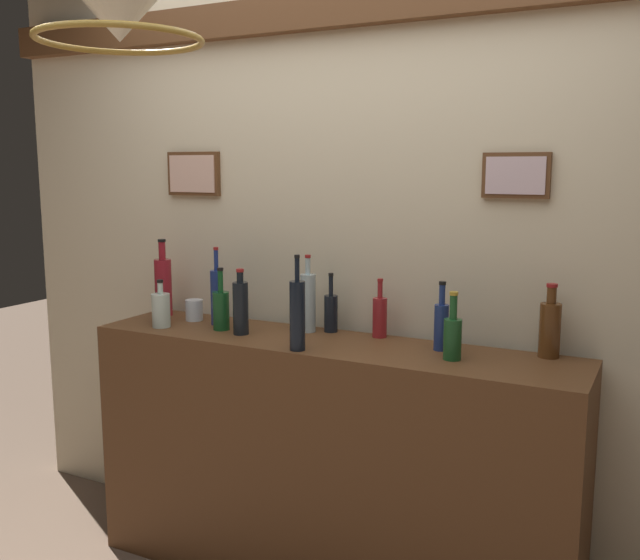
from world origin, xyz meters
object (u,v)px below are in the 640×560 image
at_px(liquor_bottle_tequila, 163,285).
at_px(liquor_bottle_whiskey, 331,312).
at_px(liquor_bottle_vodka, 550,328).
at_px(liquor_bottle_rye, 221,309).
at_px(liquor_bottle_amaro, 380,316).
at_px(liquor_bottle_mezcal, 308,302).
at_px(liquor_bottle_scotch, 453,336).
at_px(glass_tumbler_highball, 194,310).
at_px(liquor_bottle_brandy, 161,310).
at_px(liquor_bottle_sherry, 441,324).
at_px(liquor_bottle_rum, 217,296).
at_px(liquor_bottle_bourbon, 297,314).
at_px(liquor_bottle_vermouth, 241,307).
at_px(glass_tumbler_rocks, 162,310).

distance_m(liquor_bottle_tequila, liquor_bottle_whiskey, 0.83).
bearing_deg(liquor_bottle_vodka, liquor_bottle_rye, -172.01).
distance_m(liquor_bottle_amaro, liquor_bottle_mezcal, 0.30).
height_order(liquor_bottle_scotch, glass_tumbler_highball, liquor_bottle_scotch).
bearing_deg(liquor_bottle_brandy, liquor_bottle_sherry, 8.44).
bearing_deg(liquor_bottle_rum, liquor_bottle_bourbon, -22.96).
bearing_deg(liquor_bottle_vermouth, liquor_bottle_whiskey, 33.98).
bearing_deg(liquor_bottle_rye, liquor_bottle_sherry, 6.25).
distance_m(liquor_bottle_brandy, liquor_bottle_whiskey, 0.72).
relative_size(liquor_bottle_whiskey, glass_tumbler_highball, 2.66).
xyz_separation_m(liquor_bottle_vermouth, liquor_bottle_amaro, (0.52, 0.21, -0.03)).
bearing_deg(liquor_bottle_scotch, liquor_bottle_rum, 175.55).
distance_m(liquor_bottle_mezcal, liquor_bottle_whiskey, 0.10).
distance_m(liquor_bottle_rum, liquor_bottle_whiskey, 0.51).
xyz_separation_m(liquor_bottle_vermouth, liquor_bottle_bourbon, (0.32, -0.11, 0.02)).
height_order(liquor_bottle_brandy, glass_tumbler_highball, liquor_bottle_brandy).
xyz_separation_m(liquor_bottle_tequila, liquor_bottle_mezcal, (0.74, 0.01, -0.01)).
xyz_separation_m(liquor_bottle_vodka, liquor_bottle_rye, (-1.29, -0.18, -0.02)).
bearing_deg(liquor_bottle_rye, glass_tumbler_rocks, -179.72).
height_order(liquor_bottle_scotch, glass_tumbler_rocks, liquor_bottle_scotch).
bearing_deg(liquor_bottle_rye, liquor_bottle_bourbon, -17.93).
distance_m(liquor_bottle_vermouth, liquor_bottle_scotch, 0.87).
distance_m(liquor_bottle_tequila, glass_tumbler_rocks, 0.17).
bearing_deg(liquor_bottle_mezcal, glass_tumbler_highball, -175.85).
bearing_deg(liquor_bottle_vodka, liquor_bottle_whiskey, -179.73).
bearing_deg(glass_tumbler_rocks, liquor_bottle_rye, 0.28).
distance_m(liquor_bottle_rye, glass_tumbler_rocks, 0.32).
distance_m(liquor_bottle_sherry, glass_tumbler_rocks, 1.23).
xyz_separation_m(liquor_bottle_amaro, liquor_bottle_sherry, (0.28, -0.08, 0.01)).
xyz_separation_m(liquor_bottle_mezcal, liquor_bottle_rye, (-0.34, -0.14, -0.04)).
relative_size(liquor_bottle_vermouth, liquor_bottle_amaro, 1.14).
distance_m(liquor_bottle_vermouth, liquor_bottle_whiskey, 0.37).
bearing_deg(liquor_bottle_whiskey, liquor_bottle_amaro, 1.79).
xyz_separation_m(liquor_bottle_brandy, liquor_bottle_vermouth, (0.37, 0.04, 0.04)).
bearing_deg(liquor_bottle_bourbon, liquor_bottle_mezcal, 110.62).
height_order(liquor_bottle_rum, liquor_bottle_mezcal, liquor_bottle_rum).
height_order(liquor_bottle_rum, liquor_bottle_whiskey, liquor_bottle_rum).
bearing_deg(liquor_bottle_sherry, liquor_bottle_rye, -173.75).
distance_m(liquor_bottle_brandy, glass_tumbler_highball, 0.18).
bearing_deg(liquor_bottle_rum, glass_tumbler_rocks, -162.35).
height_order(liquor_bottle_vodka, liquor_bottle_tequila, liquor_bottle_tequila).
bearing_deg(liquor_bottle_amaro, liquor_bottle_mezcal, -170.95).
height_order(liquor_bottle_mezcal, glass_tumbler_highball, liquor_bottle_mezcal).
relative_size(liquor_bottle_bourbon, glass_tumbler_highball, 3.87).
height_order(liquor_bottle_brandy, liquor_bottle_vodka, liquor_bottle_vodka).
bearing_deg(liquor_bottle_mezcal, liquor_bottle_tequila, -178.87).
height_order(liquor_bottle_vermouth, liquor_bottle_rum, liquor_bottle_rum).
bearing_deg(liquor_bottle_vodka, liquor_bottle_scotch, -147.71).
bearing_deg(glass_tumbler_rocks, liquor_bottle_mezcal, 11.89).
relative_size(liquor_bottle_tequila, liquor_bottle_mezcal, 1.10).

